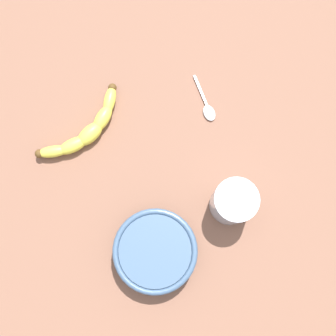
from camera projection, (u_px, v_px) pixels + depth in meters
wooden_tabletop at (141, 174)px, 84.53cm from camera, size 120.00×120.00×3.00cm
banana at (86, 130)px, 83.10cm from camera, size 7.60×22.22×3.30cm
smoothie_glass at (233, 202)px, 77.58cm from camera, size 8.35×8.35×9.13cm
ceramic_bowl at (155, 251)px, 77.09cm from camera, size 16.11×16.11×5.01cm
teaspoon at (209, 112)px, 85.19cm from camera, size 10.99×5.32×0.80cm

